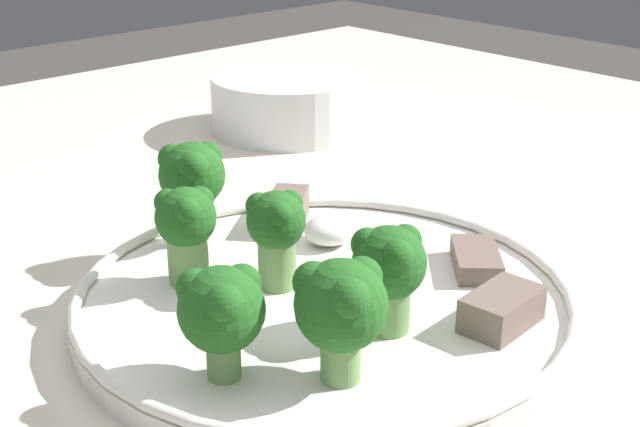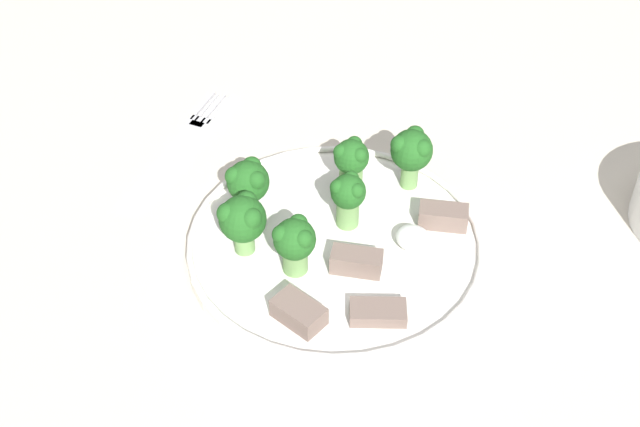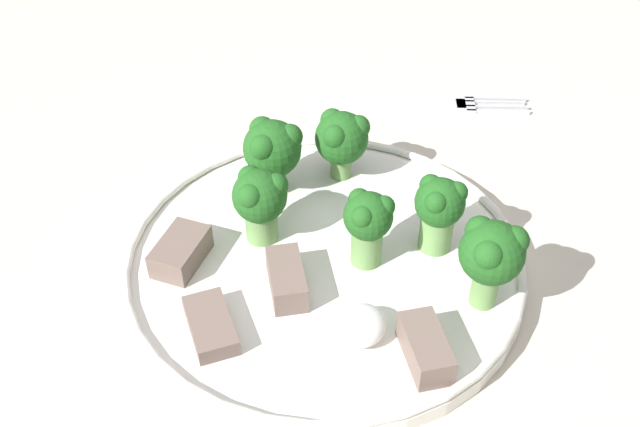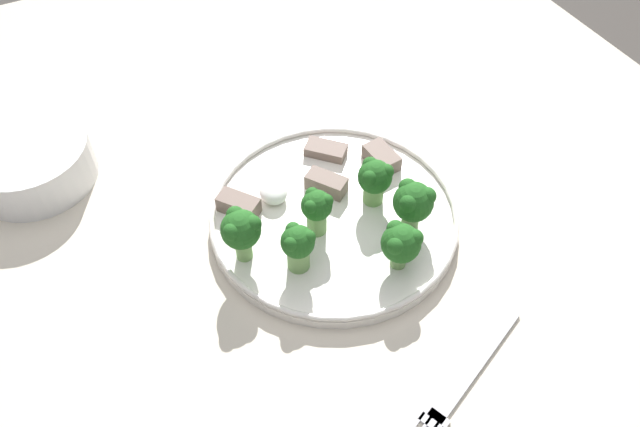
# 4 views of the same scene
# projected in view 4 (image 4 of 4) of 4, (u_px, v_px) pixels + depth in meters

# --- Properties ---
(table) EXTENTS (1.29, 1.12, 0.70)m
(table) POSITION_uv_depth(u_px,v_px,m) (306.00, 295.00, 0.72)
(table) COLOR beige
(table) RESTS_ON ground_plane
(dinner_plate) EXTENTS (0.27, 0.27, 0.02)m
(dinner_plate) POSITION_uv_depth(u_px,v_px,m) (334.00, 216.00, 0.68)
(dinner_plate) COLOR white
(dinner_plate) RESTS_ON table
(fork) EXTENTS (0.10, 0.19, 0.00)m
(fork) POSITION_uv_depth(u_px,v_px,m) (461.00, 383.00, 0.56)
(fork) COLOR silver
(fork) RESTS_ON table
(cream_bowl) EXTENTS (0.14, 0.14, 0.05)m
(cream_bowl) POSITION_uv_depth(u_px,v_px,m) (31.00, 163.00, 0.71)
(cream_bowl) COLOR white
(cream_bowl) RESTS_ON table
(broccoli_floret_near_rim_left) EXTENTS (0.03, 0.03, 0.06)m
(broccoli_floret_near_rim_left) POSITION_uv_depth(u_px,v_px,m) (317.00, 208.00, 0.64)
(broccoli_floret_near_rim_left) COLOR #709E56
(broccoli_floret_near_rim_left) RESTS_ON dinner_plate
(broccoli_floret_center_left) EXTENTS (0.04, 0.04, 0.06)m
(broccoli_floret_center_left) POSITION_uv_depth(u_px,v_px,m) (375.00, 178.00, 0.66)
(broccoli_floret_center_left) COLOR #709E56
(broccoli_floret_center_left) RESTS_ON dinner_plate
(broccoli_floret_back_left) EXTENTS (0.04, 0.04, 0.06)m
(broccoli_floret_back_left) POSITION_uv_depth(u_px,v_px,m) (413.00, 202.00, 0.64)
(broccoli_floret_back_left) COLOR #709E56
(broccoli_floret_back_left) RESTS_ON dinner_plate
(broccoli_floret_front_left) EXTENTS (0.03, 0.03, 0.06)m
(broccoli_floret_front_left) POSITION_uv_depth(u_px,v_px,m) (298.00, 244.00, 0.61)
(broccoli_floret_front_left) COLOR #709E56
(broccoli_floret_front_left) RESTS_ON dinner_plate
(broccoli_floret_center_back) EXTENTS (0.04, 0.04, 0.06)m
(broccoli_floret_center_back) POSITION_uv_depth(u_px,v_px,m) (241.00, 230.00, 0.61)
(broccoli_floret_center_back) COLOR #709E56
(broccoli_floret_center_back) RESTS_ON dinner_plate
(broccoli_floret_mid_cluster) EXTENTS (0.04, 0.04, 0.05)m
(broccoli_floret_mid_cluster) POSITION_uv_depth(u_px,v_px,m) (401.00, 243.00, 0.61)
(broccoli_floret_mid_cluster) COLOR #709E56
(broccoli_floret_mid_cluster) RESTS_ON dinner_plate
(meat_slice_front_slice) EXTENTS (0.05, 0.04, 0.02)m
(meat_slice_front_slice) POSITION_uv_depth(u_px,v_px,m) (326.00, 183.00, 0.69)
(meat_slice_front_slice) COLOR #756056
(meat_slice_front_slice) RESTS_ON dinner_plate
(meat_slice_middle_slice) EXTENTS (0.05, 0.03, 0.02)m
(meat_slice_middle_slice) POSITION_uv_depth(u_px,v_px,m) (381.00, 158.00, 0.72)
(meat_slice_middle_slice) COLOR #756056
(meat_slice_middle_slice) RESTS_ON dinner_plate
(meat_slice_rear_slice) EXTENTS (0.05, 0.05, 0.02)m
(meat_slice_rear_slice) POSITION_uv_depth(u_px,v_px,m) (239.00, 205.00, 0.67)
(meat_slice_rear_slice) COLOR #756056
(meat_slice_rear_slice) RESTS_ON dinner_plate
(meat_slice_edge_slice) EXTENTS (0.05, 0.05, 0.01)m
(meat_slice_edge_slice) POSITION_uv_depth(u_px,v_px,m) (326.00, 150.00, 0.73)
(meat_slice_edge_slice) COLOR #756056
(meat_slice_edge_slice) RESTS_ON dinner_plate
(sauce_dollop) EXTENTS (0.03, 0.03, 0.02)m
(sauce_dollop) POSITION_uv_depth(u_px,v_px,m) (277.00, 192.00, 0.69)
(sauce_dollop) COLOR white
(sauce_dollop) RESTS_ON dinner_plate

